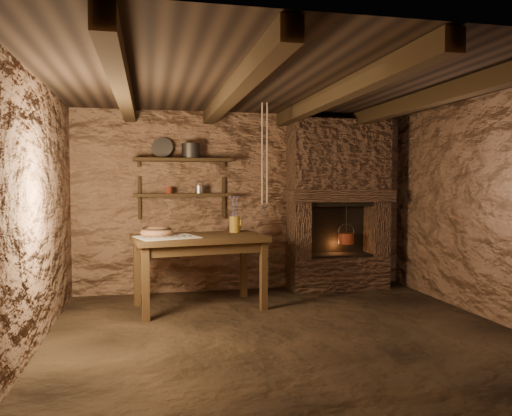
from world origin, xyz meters
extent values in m
plane|color=black|center=(0.00, 0.00, 0.00)|extent=(4.50, 4.50, 0.00)
cube|color=brown|center=(0.00, 2.00, 1.20)|extent=(4.50, 0.04, 2.40)
cube|color=brown|center=(0.00, -2.00, 1.20)|extent=(4.50, 0.04, 2.40)
cube|color=brown|center=(-2.25, 0.00, 1.20)|extent=(0.04, 4.00, 2.40)
cube|color=brown|center=(2.25, 0.00, 1.20)|extent=(0.04, 4.00, 2.40)
cube|color=black|center=(0.00, 0.00, 2.40)|extent=(4.50, 4.00, 0.04)
cube|color=black|center=(-1.50, 0.00, 2.31)|extent=(0.14, 3.95, 0.16)
cube|color=black|center=(-0.50, 0.00, 2.31)|extent=(0.14, 3.95, 0.16)
cube|color=black|center=(0.50, 0.00, 2.31)|extent=(0.14, 3.95, 0.16)
cube|color=black|center=(1.50, 0.00, 2.31)|extent=(0.14, 3.95, 0.16)
cube|color=black|center=(-0.85, 1.84, 1.30)|extent=(1.25, 0.30, 0.04)
cube|color=black|center=(-0.85, 1.84, 1.75)|extent=(1.25, 0.30, 0.04)
cube|color=#312118|center=(1.25, 1.77, 0.23)|extent=(1.35, 0.45, 0.45)
cube|color=#312118|center=(0.69, 1.77, 0.82)|extent=(0.23, 0.45, 0.75)
cube|color=#312118|center=(1.81, 1.77, 0.82)|extent=(0.23, 0.45, 0.75)
cube|color=#312118|center=(1.25, 1.74, 1.28)|extent=(1.43, 0.51, 0.16)
cube|color=#312118|center=(1.25, 1.77, 1.83)|extent=(1.35, 0.45, 0.94)
cube|color=black|center=(1.25, 1.96, 0.82)|extent=(0.90, 0.06, 0.75)
cube|color=#332212|center=(-0.72, 1.11, 0.82)|extent=(1.59, 1.06, 0.06)
cube|color=#332212|center=(-0.72, 1.11, 0.72)|extent=(1.45, 0.91, 0.11)
cube|color=white|center=(-1.09, 0.98, 0.85)|extent=(0.77, 0.68, 0.01)
cylinder|color=#AC7F21|center=(-0.25, 1.38, 0.95)|extent=(0.16, 0.16, 0.20)
torus|color=#AC7F21|center=(-0.18, 1.38, 0.97)|extent=(0.02, 0.11, 0.11)
ellipsoid|color=#9B6643|center=(-1.19, 1.12, 0.89)|extent=(0.48, 0.48, 0.13)
cylinder|color=#282624|center=(-0.74, 1.84, 1.86)|extent=(0.29, 0.29, 0.17)
cylinder|color=gray|center=(-1.10, 1.94, 1.91)|extent=(0.30, 0.18, 0.27)
cylinder|color=maroon|center=(-1.03, 1.84, 1.36)|extent=(0.09, 0.09, 0.08)
cylinder|color=maroon|center=(1.35, 1.72, 0.69)|extent=(0.28, 0.28, 0.15)
torus|color=#282624|center=(1.35, 1.72, 0.78)|extent=(0.24, 0.01, 0.24)
cylinder|color=#282624|center=(1.35, 1.72, 0.94)|extent=(0.01, 0.01, 0.44)
camera|label=1|loc=(-1.28, -4.65, 1.47)|focal=35.00mm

